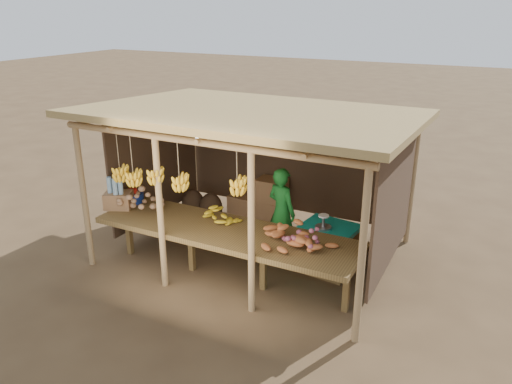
% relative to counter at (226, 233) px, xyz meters
% --- Properties ---
extents(ground, '(60.00, 60.00, 0.00)m').
position_rel_counter_xyz_m(ground, '(-0.00, 0.95, -0.74)').
color(ground, brown).
rests_on(ground, ground).
extents(stall_structure, '(4.70, 3.50, 2.43)m').
position_rel_counter_xyz_m(stall_structure, '(-0.06, 0.93, 1.18)').
color(stall_structure, '#A68255').
rests_on(stall_structure, ground).
extents(counter, '(3.90, 1.05, 0.80)m').
position_rel_counter_xyz_m(counter, '(0.00, 0.00, 0.00)').
color(counter, brown).
rests_on(counter, ground).
extents(potato_heap, '(1.02, 0.83, 0.36)m').
position_rel_counter_xyz_m(potato_heap, '(-1.52, 0.06, 0.24)').
color(potato_heap, '#A47954').
rests_on(potato_heap, counter).
extents(sweet_potato_heap, '(1.15, 0.95, 0.36)m').
position_rel_counter_xyz_m(sweet_potato_heap, '(1.05, -0.04, 0.24)').
color(sweet_potato_heap, '#BC6430').
rests_on(sweet_potato_heap, counter).
extents(onion_heap, '(0.77, 0.56, 0.35)m').
position_rel_counter_xyz_m(onion_heap, '(1.23, 0.01, 0.24)').
color(onion_heap, '#A75166').
rests_on(onion_heap, counter).
extents(banana_pile, '(0.58, 0.45, 0.34)m').
position_rel_counter_xyz_m(banana_pile, '(-0.22, 0.17, 0.23)').
color(banana_pile, gold).
rests_on(banana_pile, counter).
extents(tomato_basin, '(0.40, 0.40, 0.21)m').
position_rel_counter_xyz_m(tomato_basin, '(-1.90, 0.24, 0.15)').
color(tomato_basin, navy).
rests_on(tomato_basin, counter).
extents(bottle_box, '(0.50, 0.46, 0.51)m').
position_rel_counter_xyz_m(bottle_box, '(-1.90, -0.05, 0.26)').
color(bottle_box, '#976A43').
rests_on(bottle_box, counter).
extents(vendor, '(0.61, 0.50, 1.45)m').
position_rel_counter_xyz_m(vendor, '(0.37, 1.11, -0.01)').
color(vendor, '#176B23').
rests_on(vendor, ground).
extents(tarp_crate, '(0.87, 0.78, 0.95)m').
position_rel_counter_xyz_m(tarp_crate, '(1.22, 0.91, -0.35)').
color(tarp_crate, brown).
rests_on(tarp_crate, ground).
extents(carton_stack, '(1.11, 0.45, 0.82)m').
position_rel_counter_xyz_m(carton_stack, '(-0.48, 2.15, -0.38)').
color(carton_stack, '#976A43').
rests_on(carton_stack, ground).
extents(burlap_sacks, '(0.84, 0.44, 0.59)m').
position_rel_counter_xyz_m(burlap_sacks, '(-1.59, 1.80, -0.48)').
color(burlap_sacks, '#493322').
rests_on(burlap_sacks, ground).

